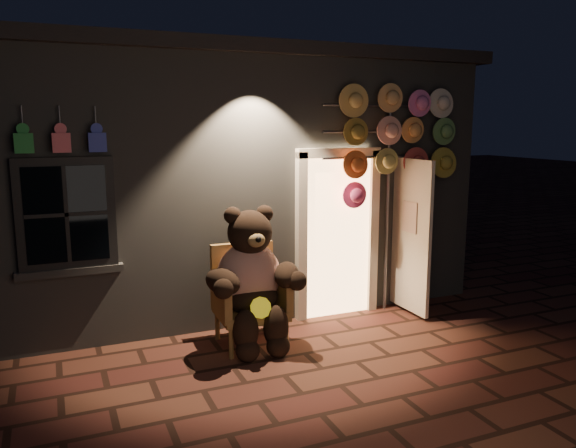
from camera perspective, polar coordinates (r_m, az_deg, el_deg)
ground at (r=5.84m, az=-0.35°, el=-15.14°), size 60.00×60.00×0.00m
shop_building at (r=9.12m, az=-10.10°, el=5.27°), size 7.30×5.95×3.51m
wicker_armchair at (r=6.48m, az=-4.07°, el=-7.19°), size 0.80×0.72×1.13m
teddy_bear at (r=6.28m, az=-3.69°, el=-5.61°), size 1.17×0.92×1.61m
hat_rack at (r=7.40m, az=10.98°, el=8.59°), size 1.91×0.22×2.96m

